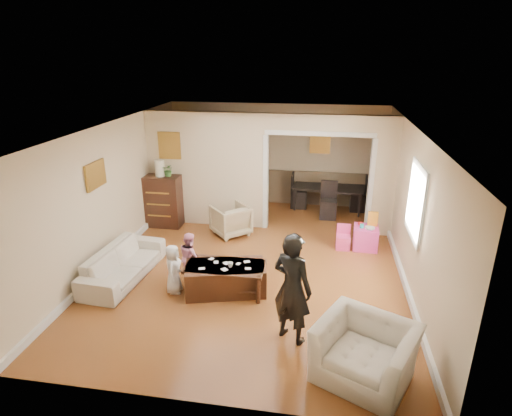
% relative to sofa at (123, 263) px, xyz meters
% --- Properties ---
extents(floor, '(7.00, 7.00, 0.00)m').
position_rel_sofa_xyz_m(floor, '(2.22, 0.92, -0.28)').
color(floor, '#A15729').
rests_on(floor, ground).
extents(partition_left, '(2.75, 0.18, 2.60)m').
position_rel_sofa_xyz_m(partition_left, '(0.84, 2.72, 1.02)').
color(partition_left, beige).
rests_on(partition_left, ground).
extents(partition_right, '(0.55, 0.18, 2.60)m').
position_rel_sofa_xyz_m(partition_right, '(4.69, 2.72, 1.02)').
color(partition_right, beige).
rests_on(partition_right, ground).
extents(partition_header, '(2.22, 0.18, 0.35)m').
position_rel_sofa_xyz_m(partition_header, '(3.32, 2.72, 2.15)').
color(partition_header, beige).
rests_on(partition_header, partition_right).
extents(window_pane, '(0.03, 0.95, 1.10)m').
position_rel_sofa_xyz_m(window_pane, '(4.95, 0.52, 1.27)').
color(window_pane, white).
rests_on(window_pane, ground).
extents(framed_art_partition, '(0.45, 0.03, 0.55)m').
position_rel_sofa_xyz_m(framed_art_partition, '(0.02, 2.62, 1.57)').
color(framed_art_partition, brown).
rests_on(framed_art_partition, partition_left).
extents(framed_art_sofa_wall, '(0.03, 0.55, 0.40)m').
position_rel_sofa_xyz_m(framed_art_sofa_wall, '(-0.49, 0.32, 1.52)').
color(framed_art_sofa_wall, brown).
extents(framed_art_alcove, '(0.45, 0.03, 0.55)m').
position_rel_sofa_xyz_m(framed_art_alcove, '(3.32, 4.36, 1.42)').
color(framed_art_alcove, brown).
extents(sofa, '(0.89, 1.96, 0.56)m').
position_rel_sofa_xyz_m(sofa, '(0.00, 0.00, 0.00)').
color(sofa, beige).
rests_on(sofa, ground).
extents(armchair_back, '(1.03, 1.03, 0.67)m').
position_rel_sofa_xyz_m(armchair_back, '(1.48, 2.17, 0.06)').
color(armchair_back, '#C7B68A').
rests_on(armchair_back, ground).
extents(armchair_front, '(1.44, 1.38, 0.73)m').
position_rel_sofa_xyz_m(armchair_front, '(4.06, -1.83, 0.09)').
color(armchair_front, beige).
rests_on(armchair_front, ground).
extents(dresser, '(0.87, 0.49, 1.19)m').
position_rel_sofa_xyz_m(dresser, '(-0.18, 2.43, 0.32)').
color(dresser, black).
rests_on(dresser, ground).
extents(table_lamp, '(0.22, 0.22, 0.36)m').
position_rel_sofa_xyz_m(table_lamp, '(-0.18, 2.43, 1.09)').
color(table_lamp, beige).
rests_on(table_lamp, dresser).
extents(potted_plant, '(0.26, 0.22, 0.29)m').
position_rel_sofa_xyz_m(potted_plant, '(0.02, 2.43, 1.06)').
color(potted_plant, '#407232').
rests_on(potted_plant, dresser).
extents(coffee_table, '(1.44, 0.97, 0.49)m').
position_rel_sofa_xyz_m(coffee_table, '(1.91, -0.17, -0.03)').
color(coffee_table, '#3D1E13').
rests_on(coffee_table, ground).
extents(coffee_cup, '(0.11, 0.11, 0.09)m').
position_rel_sofa_xyz_m(coffee_cup, '(2.01, -0.22, 0.26)').
color(coffee_cup, silver).
rests_on(coffee_cup, coffee_table).
extents(play_table, '(0.51, 0.51, 0.47)m').
position_rel_sofa_xyz_m(play_table, '(4.37, 1.93, -0.05)').
color(play_table, '#FF43B3').
rests_on(play_table, ground).
extents(cereal_box, '(0.20, 0.08, 0.30)m').
position_rel_sofa_xyz_m(cereal_box, '(4.49, 2.03, 0.34)').
color(cereal_box, yellow).
rests_on(cereal_box, play_table).
extents(cyan_cup, '(0.08, 0.08, 0.08)m').
position_rel_sofa_xyz_m(cyan_cup, '(4.27, 1.88, 0.23)').
color(cyan_cup, '#26BEB6').
rests_on(cyan_cup, play_table).
extents(toy_block, '(0.09, 0.08, 0.05)m').
position_rel_sofa_xyz_m(toy_block, '(4.25, 2.05, 0.21)').
color(toy_block, red).
rests_on(toy_block, play_table).
extents(play_bowl, '(0.21, 0.21, 0.05)m').
position_rel_sofa_xyz_m(play_bowl, '(4.42, 1.81, 0.21)').
color(play_bowl, white).
rests_on(play_bowl, play_table).
extents(dining_table, '(1.88, 1.20, 0.62)m').
position_rel_sofa_xyz_m(dining_table, '(3.60, 4.14, 0.03)').
color(dining_table, black).
rests_on(dining_table, ground).
extents(adult_person, '(0.71, 0.63, 1.63)m').
position_rel_sofa_xyz_m(adult_person, '(3.10, -1.23, 0.54)').
color(adult_person, black).
rests_on(adult_person, ground).
extents(child_kneel_a, '(0.31, 0.44, 0.86)m').
position_rel_sofa_xyz_m(child_kneel_a, '(1.06, -0.32, 0.15)').
color(child_kneel_a, silver).
rests_on(child_kneel_a, ground).
extents(child_kneel_b, '(0.52, 0.55, 0.89)m').
position_rel_sofa_xyz_m(child_kneel_b, '(1.21, 0.13, 0.17)').
color(child_kneel_b, pink).
rests_on(child_kneel_b, ground).
extents(child_toddler, '(0.42, 0.48, 0.78)m').
position_rel_sofa_xyz_m(child_toddler, '(2.96, 0.58, 0.11)').
color(child_toddler, black).
rests_on(child_toddler, ground).
extents(craft_papers, '(0.86, 0.47, 0.00)m').
position_rel_sofa_xyz_m(craft_papers, '(1.93, -0.15, 0.22)').
color(craft_papers, white).
rests_on(craft_papers, coffee_table).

